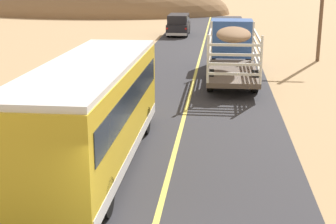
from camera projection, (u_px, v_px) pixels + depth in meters
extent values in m
cube|color=#3359A5|center=(231.00, 38.00, 30.75)|extent=(2.50, 2.20, 2.20)
cube|color=#192333|center=(232.00, 31.00, 30.63)|extent=(2.53, 1.54, 0.70)
cube|color=brown|center=(232.00, 73.00, 25.88)|extent=(2.50, 6.40, 0.24)
cylinder|color=silver|center=(211.00, 41.00, 28.68)|extent=(0.12, 0.12, 2.20)
cylinder|color=silver|center=(253.00, 41.00, 28.44)|extent=(0.12, 0.12, 2.20)
cylinder|color=silver|center=(208.00, 59.00, 22.67)|extent=(0.12, 0.12, 2.20)
cylinder|color=silver|center=(261.00, 60.00, 22.43)|extent=(0.12, 0.12, 2.20)
cube|color=silver|center=(209.00, 62.00, 25.85)|extent=(0.08, 6.30, 0.12)
cube|color=silver|center=(256.00, 62.00, 25.61)|extent=(0.08, 6.30, 0.12)
cube|color=silver|center=(234.00, 74.00, 22.71)|extent=(2.40, 0.08, 0.12)
cube|color=silver|center=(209.00, 53.00, 25.73)|extent=(0.08, 6.30, 0.12)
cube|color=silver|center=(257.00, 54.00, 25.49)|extent=(0.08, 6.30, 0.12)
cube|color=silver|center=(234.00, 64.00, 22.59)|extent=(2.40, 0.08, 0.12)
cube|color=silver|center=(209.00, 45.00, 25.61)|extent=(0.08, 6.30, 0.12)
cube|color=silver|center=(257.00, 45.00, 25.37)|extent=(0.08, 6.30, 0.12)
cube|color=silver|center=(235.00, 55.00, 22.47)|extent=(2.40, 0.08, 0.12)
cube|color=silver|center=(210.00, 36.00, 25.50)|extent=(0.08, 6.30, 0.12)
cube|color=silver|center=(258.00, 37.00, 25.25)|extent=(0.08, 6.30, 0.12)
cube|color=silver|center=(235.00, 45.00, 22.35)|extent=(2.40, 0.08, 0.12)
ellipsoid|color=#8C6B4C|center=(234.00, 34.00, 25.35)|extent=(1.75, 3.84, 0.70)
cylinder|color=black|center=(213.00, 58.00, 31.20)|extent=(0.32, 1.10, 1.10)
cylinder|color=black|center=(248.00, 58.00, 30.98)|extent=(0.32, 1.10, 1.10)
cylinder|color=black|center=(211.00, 80.00, 24.81)|extent=(0.32, 1.10, 1.10)
cylinder|color=black|center=(255.00, 81.00, 24.59)|extent=(0.32, 1.10, 1.10)
cube|color=gold|center=(92.00, 112.00, 15.00)|extent=(2.50, 10.00, 2.70)
cube|color=white|center=(90.00, 65.00, 14.61)|extent=(2.45, 9.80, 0.16)
cube|color=#192333|center=(91.00, 97.00, 14.87)|extent=(2.54, 9.20, 0.80)
cube|color=silver|center=(93.00, 148.00, 15.31)|extent=(2.53, 9.80, 0.36)
cylinder|color=black|center=(86.00, 118.00, 18.54)|extent=(0.30, 1.00, 1.00)
cylinder|color=black|center=(145.00, 120.00, 18.32)|extent=(0.30, 1.00, 1.00)
cylinder|color=black|center=(17.00, 193.00, 12.32)|extent=(0.30, 1.00, 1.00)
cylinder|color=black|center=(104.00, 197.00, 12.10)|extent=(0.30, 1.00, 1.00)
cube|color=black|center=(179.00, 28.00, 46.46)|extent=(1.90, 4.60, 0.90)
cube|color=black|center=(179.00, 19.00, 46.08)|extent=(1.75, 3.59, 0.80)
cube|color=#192333|center=(179.00, 19.00, 46.08)|extent=(1.79, 3.22, 0.44)
cube|color=silver|center=(176.00, 34.00, 44.42)|extent=(1.86, 0.20, 0.24)
cube|color=red|center=(167.00, 28.00, 44.31)|extent=(0.16, 0.06, 0.14)
cube|color=red|center=(186.00, 29.00, 44.14)|extent=(0.16, 0.06, 0.14)
cylinder|color=black|center=(171.00, 29.00, 47.99)|extent=(0.26, 0.76, 0.76)
cylinder|color=black|center=(188.00, 29.00, 47.82)|extent=(0.26, 0.76, 0.76)
cylinder|color=black|center=(168.00, 33.00, 45.26)|extent=(0.26, 0.76, 0.76)
cylinder|color=black|center=(186.00, 33.00, 45.09)|extent=(0.26, 0.76, 0.76)
cylinder|color=brown|center=(322.00, 3.00, 32.34)|extent=(0.24, 0.24, 7.55)
ellipsoid|color=olive|center=(99.00, 13.00, 71.61)|extent=(37.00, 20.75, 10.56)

